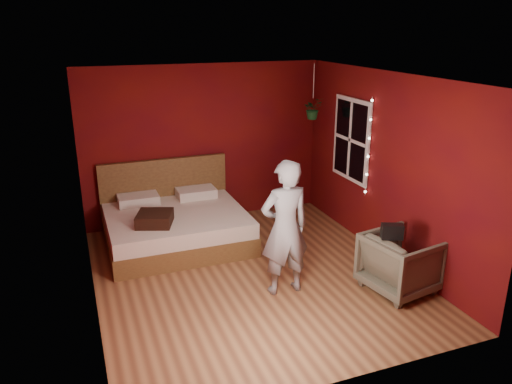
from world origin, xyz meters
TOP-DOWN VIEW (x-y plane):
  - floor at (0.00, 0.00)m, footprint 4.50×4.50m
  - room_walls at (0.00, 0.00)m, footprint 4.04×4.54m
  - window at (1.97, 0.90)m, footprint 0.05×0.97m
  - fairy_lights at (1.94, 0.38)m, footprint 0.04×0.04m
  - bed at (-0.72, 1.42)m, footprint 2.06×1.75m
  - person at (0.23, -0.52)m, footprint 0.63×0.41m
  - armchair at (1.60, -1.01)m, footprint 0.95×0.93m
  - handbag at (1.41, -1.04)m, footprint 0.28×0.22m
  - throw_pillow at (-1.09, 0.99)m, footprint 0.61×0.61m
  - hanging_plant at (1.63, 1.56)m, footprint 0.36×0.33m

SIDE VIEW (x-z plane):
  - floor at x=0.00m, z-range 0.00..0.00m
  - bed at x=-0.72m, z-range -0.27..0.86m
  - armchair at x=1.60m, z-range 0.00..0.75m
  - throw_pillow at x=-1.09m, z-range 0.51..0.68m
  - handbag at x=1.41m, z-range 0.75..0.93m
  - person at x=0.23m, z-range 0.00..1.71m
  - fairy_lights at x=1.94m, z-range 0.77..2.22m
  - window at x=1.97m, z-range 0.87..2.14m
  - room_walls at x=0.00m, z-range 0.37..2.99m
  - hanging_plant at x=1.63m, z-range 1.46..2.33m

